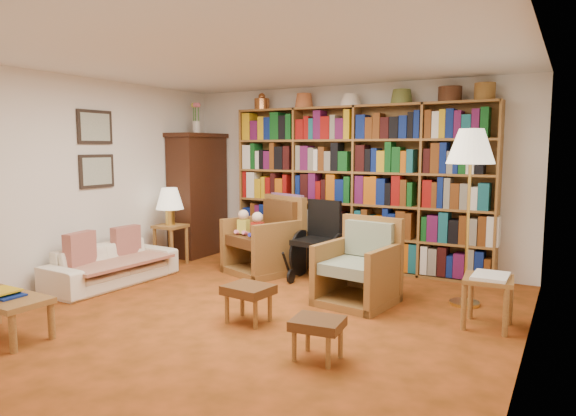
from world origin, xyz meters
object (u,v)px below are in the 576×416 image
Objects in this scene: side_table_papers at (488,286)px; footstool_b at (318,326)px; sofa at (112,265)px; side_table_lamp at (171,235)px; armchair_sage at (360,270)px; footstool_a at (248,292)px; coffee_table at (3,301)px; wheelchair at (319,243)px; floor_lamp at (471,154)px; armchair_leather at (267,240)px.

side_table_papers is 1.76m from footstool_b.
side_table_lamp is (-0.10, 1.15, 0.18)m from sofa.
footstool_a is at bearing -120.33° from armchair_sage.
side_table_lamp is 0.64× the size of coffee_table.
footstool_b is at bearing -64.49° from wheelchair.
floor_lamp is 1.37m from side_table_papers.
side_table_papers is at bearing -7.18° from side_table_lamp.
floor_lamp is at bearing -70.46° from sofa.
side_table_papers is (2.12, -0.86, -0.06)m from wheelchair.
footstool_a is at bearing -63.48° from armchair_leather.
armchair_leather is at bearing 116.52° from footstool_a.
side_table_lamp reaches higher than footstool_a.
armchair_leather is 2.62× the size of footstool_b.
armchair_sage is 1.79× the size of side_table_papers.
armchair_leather is 1.22× the size of armchair_sage.
wheelchair is 2.35× the size of footstool_b.
sofa is at bearing -162.63° from floor_lamp.
armchair_sage is 0.91× the size of wheelchair.
floor_lamp is 4.37× the size of footstool_b.
footstool_b is at bearing -30.92° from side_table_lamp.
coffee_table is at bearing -115.28° from wheelchair.
floor_lamp is at bearing -5.55° from armchair_leather.
side_table_lamp reaches higher than sofa.
side_table_lamp is 1.44m from armchair_leather.
armchair_sage reaches higher than coffee_table.
sofa is 4.25m from side_table_papers.
side_table_lamp is 1.13× the size of side_table_papers.
wheelchair reaches higher than sofa.
side_table_lamp is at bearing -171.73° from wheelchair.
sofa is at bearing 170.89° from footstool_a.
armchair_leather is 3.27m from coffee_table.
wheelchair is 0.54× the size of floor_lamp.
armchair_sage is at bearing 171.90° from side_table_papers.
side_table_lamp is 0.31× the size of floor_lamp.
sofa is 2.99m from armchair_sage.
floor_lamp is (3.99, 0.07, 1.17)m from side_table_lamp.
armchair_leather is 1.24× the size of coffee_table.
sofa is at bearing -171.81° from side_table_papers.
side_table_lamp is 4.16m from floor_lamp.
side_table_lamp is 2.20m from wheelchair.
coffee_table is at bearing -140.31° from footstool_a.
floor_lamp is (1.01, 0.43, 1.24)m from armchair_sage.
floor_lamp reaches higher than wheelchair.
side_table_lamp is 0.51× the size of armchair_leather.
side_table_lamp is at bearing 147.04° from footstool_a.
armchair_leather is 1.12× the size of wheelchair.
wheelchair is at bearing 158.01° from side_table_papers.
footstool_a is (0.14, -1.82, -0.16)m from wheelchair.
side_table_papers is (2.90, -0.87, -0.02)m from armchair_leather.
sofa reaches higher than footstool_b.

